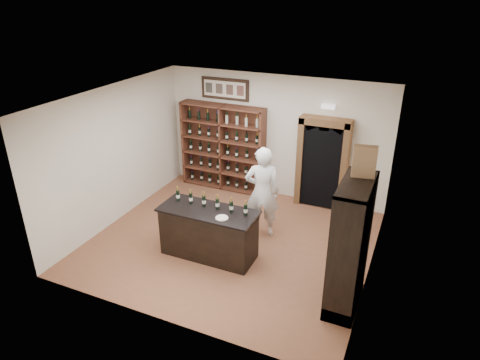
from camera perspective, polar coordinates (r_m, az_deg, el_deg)
name	(u,v)px	position (r m, az deg, el deg)	size (l,w,h in m)	color
floor	(231,241)	(8.96, -1.14, -8.20)	(5.50, 5.50, 0.00)	brown
ceiling	(230,99)	(7.75, -1.33, 10.77)	(5.50, 5.50, 0.00)	white
wall_back	(275,137)	(10.40, 4.63, 5.75)	(5.50, 0.04, 3.00)	silver
wall_left	(116,155)	(9.65, -16.23, 3.28)	(0.04, 5.00, 3.00)	silver
wall_right	(378,202)	(7.60, 17.93, -2.87)	(0.04, 5.00, 3.00)	silver
wine_shelf	(223,147)	(10.86, -2.23, 4.41)	(2.20, 0.38, 2.20)	brown
framed_picture	(225,89)	(10.57, -2.02, 12.04)	(1.25, 0.04, 0.52)	black
arched_doorway	(323,161)	(10.05, 10.96, 2.48)	(1.17, 0.35, 2.17)	black
emergency_light	(328,107)	(9.74, 11.69, 9.55)	(0.30, 0.10, 0.10)	white
tasting_counter	(209,233)	(8.32, -4.19, -7.07)	(1.88, 0.78, 1.00)	black
counter_bottle_0	(178,195)	(8.43, -8.28, -2.04)	(0.07, 0.07, 0.30)	black
counter_bottle_1	(191,198)	(8.29, -6.59, -2.41)	(0.07, 0.07, 0.30)	black
counter_bottle_2	(204,201)	(8.16, -4.83, -2.79)	(0.07, 0.07, 0.30)	black
counter_bottle_3	(217,204)	(8.04, -3.02, -3.18)	(0.07, 0.07, 0.30)	black
counter_bottle_4	(231,207)	(7.93, -1.16, -3.58)	(0.07, 0.07, 0.30)	black
counter_bottle_5	(246,210)	(7.83, 0.75, -3.98)	(0.07, 0.07, 0.30)	black
side_cabinet	(350,265)	(7.23, 14.42, -10.88)	(0.48, 1.20, 2.20)	black
shopkeeper	(262,192)	(8.76, 2.99, -1.63)	(0.72, 0.47, 1.97)	white
plate	(222,218)	(7.77, -2.45, -5.08)	(0.23, 0.23, 0.02)	silver
wine_crate	(364,162)	(6.66, 16.24, 2.38)	(0.35, 0.14, 0.49)	tan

